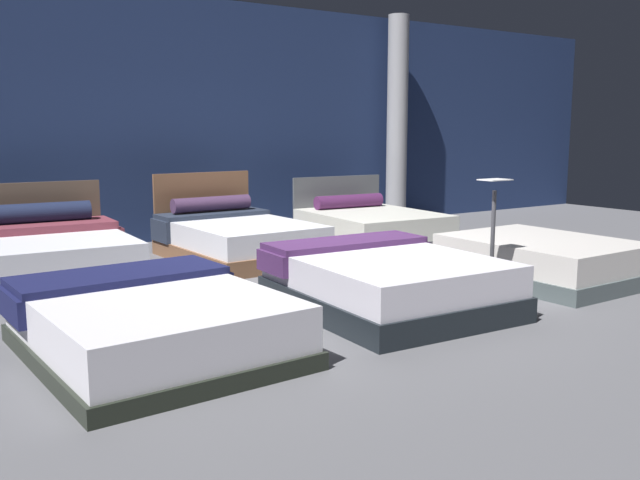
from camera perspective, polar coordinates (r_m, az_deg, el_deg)
The scene contains 10 objects.
ground_plane at distance 7.16m, azimuth -0.23°, elevation -3.94°, with size 18.00×18.00×0.02m, color #5B5B60.
showroom_back_wall at distance 10.32m, azimuth -11.93°, elevation 9.72°, with size 18.00×0.06×3.50m, color navy.
bed_0 at distance 5.16m, azimuth -13.79°, elevation -6.63°, with size 1.76×2.12×0.50m.
bed_1 at distance 6.25m, azimuth 5.53°, elevation -3.48°, with size 1.74×2.07×0.55m.
bed_2 at distance 7.80m, azimuth 17.91°, elevation -1.57°, with size 1.53×1.96×0.45m.
bed_3 at distance 8.06m, azimuth -21.35°, elevation -1.04°, with size 1.72×2.01×1.00m.
bed_4 at distance 8.72m, azimuth -6.88°, elevation 0.17°, with size 1.59×2.14×1.04m.
bed_5 at distance 9.83m, azimuth 4.22°, elevation 1.11°, with size 1.73×2.05×0.91m.
price_sign at distance 6.74m, azimuth 14.07°, elevation -1.03°, with size 0.28×0.24×1.15m.
support_pillar at distance 11.96m, azimuth 6.41°, elevation 9.75°, with size 0.35×0.35×3.50m, color #99999E.
Camera 1 is at (-3.83, -5.83, 1.61)m, focal length 38.61 mm.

